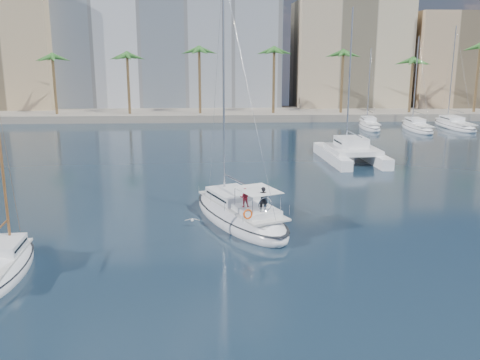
{
  "coord_description": "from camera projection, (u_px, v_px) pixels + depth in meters",
  "views": [
    {
      "loc": [
        -2.94,
        -31.35,
        11.57
      ],
      "look_at": [
        -1.43,
        1.5,
        3.47
      ],
      "focal_mm": 40.0,
      "sensor_mm": 36.0,
      "label": 1
    }
  ],
  "objects": [
    {
      "name": "seagull",
      "position": [
        192.0,
        220.0,
        35.55
      ],
      "size": [
        1.02,
        0.44,
        0.19
      ],
      "color": "silver",
      "rests_on": "ground"
    },
    {
      "name": "catamaran",
      "position": [
        351.0,
        151.0,
        56.36
      ],
      "size": [
        6.08,
        11.01,
        15.7
      ],
      "rotation": [
        0.0,
        0.0,
        0.07
      ],
      "color": "white",
      "rests_on": "ground"
    },
    {
      "name": "moored_yacht_a",
      "position": [
        369.0,
        128.0,
        79.78
      ],
      "size": [
        3.37,
        9.52,
        11.9
      ],
      "primitive_type": null,
      "rotation": [
        0.0,
        0.0,
        -0.07
      ],
      "color": "white",
      "rests_on": "ground"
    },
    {
      "name": "building_tan_right",
      "position": [
        457.0,
        63.0,
        98.98
      ],
      "size": [
        18.0,
        12.0,
        18.0
      ],
      "primitive_type": "cube",
      "color": "tan",
      "rests_on": "ground"
    },
    {
      "name": "moored_yacht_b",
      "position": [
        417.0,
        130.0,
        78.13
      ],
      "size": [
        3.32,
        10.83,
        13.72
      ],
      "primitive_type": null,
      "rotation": [
        0.0,
        0.0,
        -0.02
      ],
      "color": "white",
      "rests_on": "ground"
    },
    {
      "name": "quay",
      "position": [
        233.0,
        114.0,
        92.33
      ],
      "size": [
        120.0,
        14.0,
        1.2
      ],
      "primitive_type": "cube",
      "color": "gray",
      "rests_on": "ground"
    },
    {
      "name": "building_beige",
      "position": [
        348.0,
        57.0,
        99.79
      ],
      "size": [
        20.0,
        14.0,
        20.0
      ],
      "primitive_type": "cube",
      "color": "tan",
      "rests_on": "ground"
    },
    {
      "name": "ground",
      "position": [
        264.0,
        239.0,
        33.3
      ],
      "size": [
        160.0,
        160.0,
        0.0
      ],
      "primitive_type": "plane",
      "color": "black",
      "rests_on": "ground"
    },
    {
      "name": "palm_right",
      "position": [
        440.0,
        57.0,
        87.64
      ],
      "size": [
        3.6,
        3.6,
        12.3
      ],
      "color": "brown",
      "rests_on": "ground"
    },
    {
      "name": "building_modern",
      "position": [
        166.0,
        35.0,
        100.23
      ],
      "size": [
        42.0,
        16.0,
        28.0
      ],
      "primitive_type": "cube",
      "color": "silver",
      "rests_on": "ground"
    },
    {
      "name": "main_sloop",
      "position": [
        240.0,
        214.0,
        36.56
      ],
      "size": [
        8.15,
        12.28,
        17.47
      ],
      "rotation": [
        0.0,
        0.0,
        0.41
      ],
      "color": "white",
      "rests_on": "ground"
    },
    {
      "name": "small_sloop",
      "position": [
        2.0,
        267.0,
        28.0
      ],
      "size": [
        2.92,
        8.04,
        11.38
      ],
      "rotation": [
        0.0,
        0.0,
        0.05
      ],
      "color": "white",
      "rests_on": "ground"
    },
    {
      "name": "palm_centre",
      "position": [
        233.0,
        57.0,
        86.13
      ],
      "size": [
        3.6,
        3.6,
        12.3
      ],
      "color": "brown",
      "rests_on": "ground"
    },
    {
      "name": "moored_yacht_c",
      "position": [
        454.0,
        128.0,
        80.36
      ],
      "size": [
        3.98,
        12.33,
        15.54
      ],
      "primitive_type": null,
      "rotation": [
        0.0,
        0.0,
        0.03
      ],
      "color": "white",
      "rests_on": "ground"
    },
    {
      "name": "palm_left",
      "position": [
        19.0,
        57.0,
        84.62
      ],
      "size": [
        3.6,
        3.6,
        12.3
      ],
      "color": "brown",
      "rests_on": "ground"
    }
  ]
}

